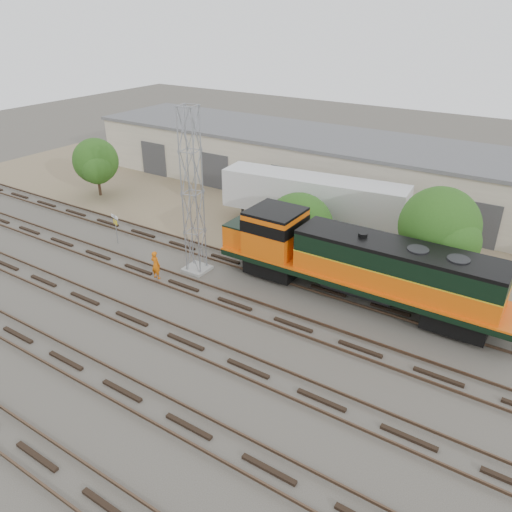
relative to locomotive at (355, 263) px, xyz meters
The scene contains 12 objects.
ground 8.54m from the locomotive, 132.72° to the right, with size 140.00×140.00×0.00m, color #47423A.
dirt_strip 10.85m from the locomotive, 121.62° to the left, with size 80.00×16.00×0.02m, color #726047.
tracks 10.84m from the locomotive, 121.62° to the right, with size 80.00×20.40×0.28m.
warehouse 17.84m from the locomotive, 107.94° to the left, with size 58.40×10.40×5.30m.
locomotive is the anchor object (origin of this frame).
signal_tower 10.85m from the locomotive, 167.39° to the right, with size 1.60×1.60×10.85m.
sign_post 18.11m from the locomotive, behind, with size 0.92×0.27×2.29m.
worker 12.70m from the locomotive, 158.65° to the right, with size 0.71×0.46×1.94m, color #CF5C0B.
semi_trailer 10.20m from the locomotive, 129.66° to the left, with size 14.63×4.55×4.43m.
tree_west 27.50m from the locomotive, behind, with size 4.33×4.12×5.39m.
tree_mid 6.31m from the locomotive, 148.99° to the left, with size 5.14×4.90×4.90m.
tree_east 5.70m from the locomotive, 46.79° to the left, with size 5.09×4.85×6.54m.
Camera 1 is at (14.94, -19.01, 15.99)m, focal length 35.00 mm.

